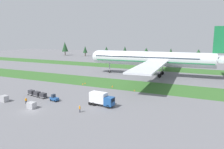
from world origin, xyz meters
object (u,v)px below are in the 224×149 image
(ground_crew_marshaller, at_px, (26,100))
(ground_crew_loader, at_px, (80,108))
(cargo_dolly_second, at_px, (37,94))
(taxiway_marker_1, at_px, (135,90))
(cargo_dolly_lead, at_px, (43,95))
(taxiway_marker_0, at_px, (112,86))
(taxiway_marker_3, at_px, (83,84))
(uld_container_1, at_px, (32,105))
(catering_truck, at_px, (101,99))
(cargo_dolly_third, at_px, (31,92))
(airliner, at_px, (156,59))
(uld_container_0, at_px, (4,99))
(baggage_tug, at_px, (54,98))
(taxiway_marker_2, at_px, (85,83))

(ground_crew_marshaller, distance_m, ground_crew_loader, 17.07)
(cargo_dolly_second, distance_m, taxiway_marker_1, 31.18)
(cargo_dolly_lead, xyz_separation_m, taxiway_marker_0, (12.62, 21.59, -0.59))
(ground_crew_marshaller, bearing_deg, taxiway_marker_3, 43.70)
(uld_container_1, distance_m, taxiway_marker_0, 31.27)
(catering_truck, bearing_deg, uld_container_1, -53.90)
(cargo_dolly_third, bearing_deg, cargo_dolly_lead, 90.00)
(airliner, relative_size, uld_container_0, 39.69)
(taxiway_marker_1, bearing_deg, cargo_dolly_second, -142.25)
(ground_crew_marshaller, xyz_separation_m, uld_container_0, (-7.00, -1.17, -0.09))
(cargo_dolly_third, xyz_separation_m, uld_container_1, (9.59, -9.50, -0.11))
(cargo_dolly_second, xyz_separation_m, catering_truck, (21.92, 0.47, 1.03))
(baggage_tug, distance_m, cargo_dolly_third, 10.83)
(taxiway_marker_3, bearing_deg, ground_crew_loader, -58.57)
(uld_container_0, distance_m, taxiway_marker_1, 39.75)
(uld_container_0, height_order, taxiway_marker_0, uld_container_0)
(taxiway_marker_2, bearing_deg, cargo_dolly_lead, -91.90)
(ground_crew_loader, height_order, taxiway_marker_1, ground_crew_loader)
(cargo_dolly_third, xyz_separation_m, taxiway_marker_1, (27.50, 18.55, -0.67))
(airliner, relative_size, ground_crew_marshaller, 45.63)
(ground_crew_loader, bearing_deg, taxiway_marker_2, 172.68)
(baggage_tug, height_order, uld_container_1, baggage_tug)
(baggage_tug, bearing_deg, uld_container_1, 2.76)
(baggage_tug, height_order, taxiway_marker_2, baggage_tug)
(airliner, xyz_separation_m, cargo_dolly_lead, (-21.31, -50.64, -7.04))
(uld_container_0, distance_m, taxiway_marker_2, 30.54)
(uld_container_0, relative_size, taxiway_marker_2, 3.35)
(airliner, distance_m, uld_container_1, 62.00)
(ground_crew_marshaller, distance_m, taxiway_marker_1, 34.03)
(uld_container_0, xyz_separation_m, taxiway_marker_0, (20.02, 28.92, -0.53))
(baggage_tug, xyz_separation_m, taxiway_marker_1, (16.86, 20.56, -0.57))
(taxiway_marker_0, height_order, taxiway_marker_2, taxiway_marker_0)
(uld_container_0, bearing_deg, ground_crew_loader, 4.16)
(cargo_dolly_lead, bearing_deg, uld_container_0, -34.59)
(cargo_dolly_second, relative_size, cargo_dolly_third, 1.00)
(uld_container_1, relative_size, taxiway_marker_1, 4.04)
(uld_container_1, xyz_separation_m, taxiway_marker_1, (17.91, 28.05, -0.57))
(ground_crew_loader, bearing_deg, ground_crew_marshaller, -125.28)
(ground_crew_loader, relative_size, taxiway_marker_1, 3.52)
(airliner, xyz_separation_m, catering_truck, (-2.24, -49.63, -6.00))
(taxiway_marker_2, bearing_deg, ground_crew_marshaller, -92.31)
(airliner, distance_m, taxiway_marker_2, 36.01)
(baggage_tug, bearing_deg, airliner, 173.11)
(ground_crew_marshaller, bearing_deg, cargo_dolly_second, 65.92)
(baggage_tug, height_order, cargo_dolly_third, baggage_tug)
(cargo_dolly_second, bearing_deg, ground_crew_loader, 83.32)
(cargo_dolly_second, height_order, taxiway_marker_3, cargo_dolly_second)
(baggage_tug, relative_size, uld_container_0, 1.40)
(cargo_dolly_third, height_order, taxiway_marker_3, cargo_dolly_third)
(airliner, height_order, cargo_dolly_third, airliner)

